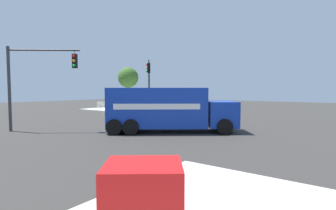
% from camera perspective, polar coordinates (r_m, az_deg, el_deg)
% --- Properties ---
extents(ground_plane, '(100.00, 100.00, 0.00)m').
position_cam_1_polar(ground_plane, '(19.21, -2.28, -5.09)').
color(ground_plane, '#33302D').
extents(sidewalk_corner_near, '(12.68, 12.68, 0.14)m').
position_cam_1_polar(sidewalk_corner_near, '(37.47, -5.44, -0.83)').
color(sidewalk_corner_near, beige).
rests_on(sidewalk_corner_near, ground).
extents(delivery_truck, '(7.22, 8.27, 2.96)m').
position_cam_1_polar(delivery_truck, '(17.27, -0.17, -0.89)').
color(delivery_truck, '#1438AD').
rests_on(delivery_truck, ground).
extents(traffic_light_primary, '(3.10, 3.90, 5.75)m').
position_cam_1_polar(traffic_light_primary, '(19.75, -27.81, 5.90)').
color(traffic_light_primary, '#38383D').
rests_on(traffic_light_primary, ground).
extents(traffic_light_secondary, '(3.40, 2.91, 5.79)m').
position_cam_1_polar(traffic_light_secondary, '(27.91, -4.27, 5.71)').
color(traffic_light_secondary, '#38383D').
rests_on(traffic_light_secondary, sidewalk_corner_near).
extents(pedestrian_near_corner, '(0.36, 0.47, 1.64)m').
position_cam_1_polar(pedestrian_near_corner, '(38.27, -11.02, 0.71)').
color(pedestrian_near_corner, '#4C4C51').
rests_on(pedestrian_near_corner, sidewalk_corner_near).
extents(picket_fence_run, '(6.94, 0.05, 0.95)m').
position_cam_1_polar(picket_fence_run, '(41.73, -11.70, 0.30)').
color(picket_fence_run, silver).
rests_on(picket_fence_run, sidewalk_corner_near).
extents(shade_tree_near, '(3.19, 3.19, 6.20)m').
position_cam_1_polar(shade_tree_near, '(40.85, -8.83, 6.01)').
color(shade_tree_near, brown).
rests_on(shade_tree_near, sidewalk_corner_near).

